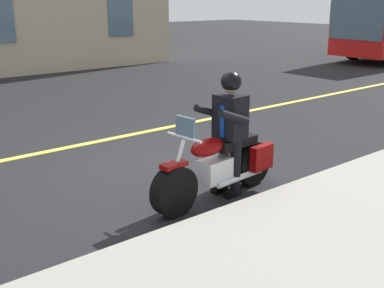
% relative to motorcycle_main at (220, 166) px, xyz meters
% --- Properties ---
extents(ground_plane, '(80.00, 80.00, 0.00)m').
position_rel_motorcycle_main_xyz_m(ground_plane, '(-0.13, -1.49, -0.45)').
color(ground_plane, black).
extents(lane_center_stripe, '(60.00, 0.16, 0.01)m').
position_rel_motorcycle_main_xyz_m(lane_center_stripe, '(-0.13, -3.49, -0.45)').
color(lane_center_stripe, '#E5DB4C').
rests_on(lane_center_stripe, ground_plane).
extents(motorcycle_main, '(2.22, 0.72, 1.26)m').
position_rel_motorcycle_main_xyz_m(motorcycle_main, '(0.00, 0.00, 0.00)').
color(motorcycle_main, black).
rests_on(motorcycle_main, ground_plane).
extents(rider_main, '(0.66, 0.59, 1.74)m').
position_rel_motorcycle_main_xyz_m(rider_main, '(-0.19, -0.02, 0.58)').
color(rider_main, black).
rests_on(rider_main, ground_plane).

